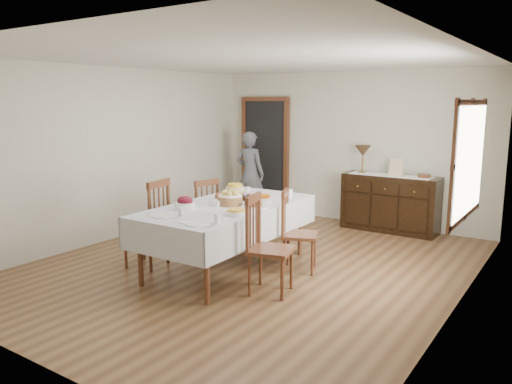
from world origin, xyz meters
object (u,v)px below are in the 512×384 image
Objects in this scene: table_lamp at (363,152)px; chair_left_near at (150,223)px; dining_table at (227,212)px; chair_left_far at (202,214)px; sideboard at (390,203)px; chair_right_near at (266,244)px; person at (250,171)px; chair_right_far at (296,230)px.

chair_left_near is at bearing -112.73° from table_lamp.
table_lamp is (0.56, 2.98, 0.54)m from dining_table.
chair_left_far is 0.67× the size of sideboard.
table_lamp is at bearing -10.05° from chair_right_near.
chair_left_near is at bearing 98.90° from person.
chair_right_near is at bearing 163.85° from chair_right_far.
table_lamp is at bearing -18.42° from chair_right_far.
chair_right_near is 3.45m from table_lamp.
dining_table is 2.14× the size of chair_left_near.
chair_left_far is at bearing 47.32° from chair_right_near.
chair_right_near is (1.70, 0.08, -0.02)m from chair_left_near.
person is at bearing 118.49° from dining_table.
sideboard is (1.94, 3.46, -0.11)m from chair_left_near.
dining_table is 0.92m from chair_right_near.
table_lamp reaches higher than chair_left_far.
chair_right_near is (0.82, -0.38, -0.18)m from dining_table.
chair_right_near is 0.66× the size of person.
dining_table is 1.58× the size of sideboard.
person is at bearing 22.57° from chair_right_far.
dining_table is at bearing 107.46° from chair_left_near.
chair_left_far is 0.61× the size of person.
table_lamp is at bearing 165.78° from chair_left_far.
sideboard is (1.89, 2.50, -0.06)m from chair_left_far.
table_lamp is (1.44, 3.44, 0.70)m from chair_left_near.
dining_table is at bearing 98.88° from chair_right_far.
table_lamp is (2.05, 0.30, 0.44)m from person.
chair_left_near is 1.11× the size of chair_left_far.
sideboard is 0.95m from table_lamp.
person reaches higher than chair_right_near.
chair_right_far is (1.57, -0.06, 0.00)m from chair_left_far.
chair_left_far is at bearing -127.15° from sideboard.
chair_left_far is at bearing -119.42° from table_lamp.
table_lamp is at bearing -177.45° from sideboard.
sideboard is at bearing 69.95° from dining_table.
table_lamp reaches higher than chair_right_near.
chair_right_near is 3.39m from sideboard.
sideboard is at bearing -29.51° from chair_right_far.
table_lamp reaches higher than dining_table.
dining_table is 5.27× the size of table_lamp.
person is at bearing -147.93° from chair_left_far.
dining_table is at bearing 74.18° from chair_left_far.
chair_right_far is (1.62, 0.91, -0.05)m from chair_left_near.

